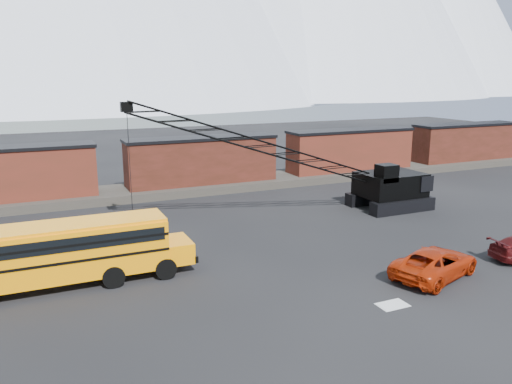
% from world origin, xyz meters
% --- Properties ---
extents(ground, '(160.00, 160.00, 0.00)m').
position_xyz_m(ground, '(0.00, 0.00, 0.00)').
color(ground, black).
rests_on(ground, ground).
extents(gravel_berm, '(120.00, 5.00, 0.70)m').
position_xyz_m(gravel_berm, '(0.00, 22.00, 0.35)').
color(gravel_berm, '#423D36').
rests_on(gravel_berm, ground).
extents(boxcar_west_near, '(13.70, 3.10, 4.17)m').
position_xyz_m(boxcar_west_near, '(-16.00, 22.00, 2.76)').
color(boxcar_west_near, '#4B2015').
rests_on(boxcar_west_near, gravel_berm).
extents(boxcar_mid, '(13.70, 3.10, 4.17)m').
position_xyz_m(boxcar_mid, '(0.00, 22.00, 2.76)').
color(boxcar_mid, '#521E17').
rests_on(boxcar_mid, gravel_berm).
extents(boxcar_east_near, '(13.70, 3.10, 4.17)m').
position_xyz_m(boxcar_east_near, '(16.00, 22.00, 2.76)').
color(boxcar_east_near, '#4B2015').
rests_on(boxcar_east_near, gravel_berm).
extents(boxcar_east_far, '(13.70, 3.10, 4.17)m').
position_xyz_m(boxcar_east_far, '(32.00, 22.00, 2.76)').
color(boxcar_east_far, '#521E17').
rests_on(boxcar_east_far, gravel_berm).
extents(snow_patch, '(1.40, 0.90, 0.02)m').
position_xyz_m(snow_patch, '(0.50, -4.00, 0.01)').
color(snow_patch, silver).
rests_on(snow_patch, ground).
extents(school_bus, '(11.65, 2.65, 3.19)m').
position_xyz_m(school_bus, '(-12.58, 4.32, 1.79)').
color(school_bus, '#FF9305').
rests_on(school_bus, ground).
extents(red_pickup, '(6.00, 4.11, 1.52)m').
position_xyz_m(red_pickup, '(4.59, -2.24, 0.76)').
color(red_pickup, '#AF2708').
rests_on(red_pickup, ground).
extents(crawler_crane, '(23.14, 4.20, 8.83)m').
position_xyz_m(crawler_crane, '(3.38, 10.25, 4.47)').
color(crawler_crane, black).
rests_on(crawler_crane, ground).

